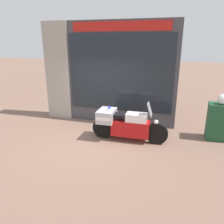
% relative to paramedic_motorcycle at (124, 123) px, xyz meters
% --- Properties ---
extents(ground_plane, '(60.00, 60.00, 0.00)m').
position_rel_paramedic_motorcycle_xyz_m(ground_plane, '(-1.02, -0.41, -0.56)').
color(ground_plane, '#7A5B4C').
extents(shop_building, '(5.10, 0.55, 3.75)m').
position_rel_paramedic_motorcycle_xyz_m(shop_building, '(-1.43, 1.59, 1.32)').
color(shop_building, '#424247').
rests_on(shop_building, ground).
extents(window_display, '(3.62, 0.30, 1.94)m').
position_rel_paramedic_motorcycle_xyz_m(window_display, '(-0.58, 1.62, -0.10)').
color(window_display, slate).
rests_on(window_display, ground).
extents(paramedic_motorcycle, '(2.41, 0.75, 1.29)m').
position_rel_paramedic_motorcycle_xyz_m(paramedic_motorcycle, '(0.00, 0.00, 0.00)').
color(paramedic_motorcycle, black).
rests_on(paramedic_motorcycle, ground).
extents(utility_cabinet, '(0.76, 0.54, 1.18)m').
position_rel_paramedic_motorcycle_xyz_m(utility_cabinet, '(2.91, 0.93, 0.03)').
color(utility_cabinet, '#1E4C2D').
rests_on(utility_cabinet, ground).
extents(white_helmet, '(0.32, 0.32, 0.32)m').
position_rel_paramedic_motorcycle_xyz_m(white_helmet, '(2.88, 0.88, 0.78)').
color(white_helmet, white).
rests_on(white_helmet, utility_cabinet).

